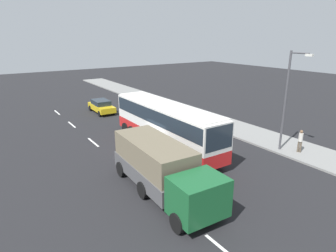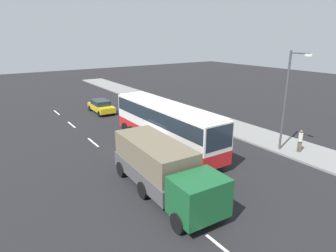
{
  "view_description": "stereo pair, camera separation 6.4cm",
  "coord_description": "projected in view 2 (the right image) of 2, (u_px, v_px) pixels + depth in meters",
  "views": [
    {
      "loc": [
        17.46,
        -10.48,
        8.57
      ],
      "look_at": [
        -0.26,
        1.43,
        1.91
      ],
      "focal_mm": 31.07,
      "sensor_mm": 36.0,
      "label": 1
    },
    {
      "loc": [
        17.43,
        -10.53,
        8.57
      ],
      "look_at": [
        -0.26,
        1.43,
        1.91
      ],
      "focal_mm": 31.07,
      "sensor_mm": 36.0,
      "label": 2
    }
  ],
  "objects": [
    {
      "name": "ground_plane",
      "position": [
        154.0,
        154.0,
        21.96
      ],
      "size": [
        120.0,
        120.0,
        0.0
      ],
      "primitive_type": "plane",
      "color": "black"
    },
    {
      "name": "sidewalk_curb",
      "position": [
        243.0,
        131.0,
        27.14
      ],
      "size": [
        80.0,
        4.0,
        0.15
      ],
      "primitive_type": "cube",
      "color": "gray",
      "rests_on": "ground_plane"
    },
    {
      "name": "lane_centreline",
      "position": [
        139.0,
        180.0,
        18.02
      ],
      "size": [
        45.93,
        0.16,
        0.01
      ],
      "color": "white",
      "rests_on": "ground_plane"
    },
    {
      "name": "coach_bus",
      "position": [
        166.0,
        121.0,
        22.52
      ],
      "size": [
        11.92,
        2.63,
        3.59
      ],
      "rotation": [
        0.0,
        0.0,
        0.0
      ],
      "color": "red",
      "rests_on": "ground_plane"
    },
    {
      "name": "cargo_truck",
      "position": [
        162.0,
        167.0,
        16.18
      ],
      "size": [
        8.4,
        2.99,
        2.83
      ],
      "rotation": [
        0.0,
        0.0,
        -0.04
      ],
      "color": "#19592D",
      "rests_on": "ground_plane"
    },
    {
      "name": "car_yellow_taxi",
      "position": [
        101.0,
        106.0,
        33.6
      ],
      "size": [
        4.5,
        1.97,
        1.46
      ],
      "rotation": [
        0.0,
        0.0,
        -0.02
      ],
      "color": "gold",
      "rests_on": "ground_plane"
    },
    {
      "name": "pedestrian_near_curb",
      "position": [
        300.0,
        139.0,
        21.7
      ],
      "size": [
        0.32,
        0.32,
        1.73
      ],
      "rotation": [
        0.0,
        0.0,
        5.06
      ],
      "color": "brown",
      "rests_on": "sidewalk_curb"
    },
    {
      "name": "street_lamp",
      "position": [
        288.0,
        96.0,
        21.17
      ],
      "size": [
        1.71,
        0.24,
        7.42
      ],
      "color": "#47474C",
      "rests_on": "sidewalk_curb"
    }
  ]
}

